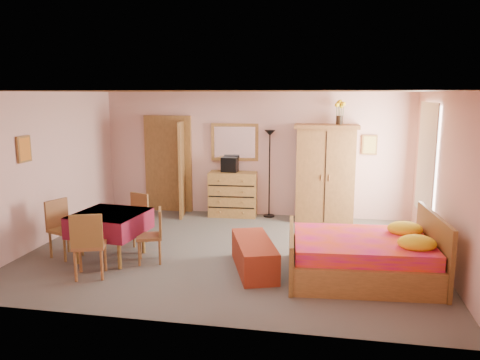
% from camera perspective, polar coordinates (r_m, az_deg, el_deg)
% --- Properties ---
extents(floor, '(6.50, 6.50, 0.00)m').
position_cam_1_polar(floor, '(7.81, -1.14, -8.70)').
color(floor, '#625E56').
rests_on(floor, ground).
extents(ceiling, '(6.50, 6.50, 0.00)m').
position_cam_1_polar(ceiling, '(7.37, -1.21, 10.75)').
color(ceiling, brown).
rests_on(ceiling, wall_back).
extents(wall_back, '(6.50, 0.10, 2.60)m').
position_cam_1_polar(wall_back, '(9.91, 1.76, 3.16)').
color(wall_back, beige).
rests_on(wall_back, floor).
extents(wall_front, '(6.50, 0.10, 2.60)m').
position_cam_1_polar(wall_front, '(5.11, -6.87, -3.95)').
color(wall_front, beige).
rests_on(wall_front, floor).
extents(wall_left, '(0.10, 5.00, 2.60)m').
position_cam_1_polar(wall_left, '(8.73, -22.56, 1.35)').
color(wall_left, beige).
rests_on(wall_left, floor).
extents(wall_right, '(0.10, 5.00, 2.60)m').
position_cam_1_polar(wall_right, '(7.54, 23.81, -0.09)').
color(wall_right, beige).
rests_on(wall_right, floor).
extents(doorway, '(1.06, 0.12, 2.15)m').
position_cam_1_polar(doorway, '(10.38, -8.70, 1.84)').
color(doorway, '#9E6B35').
rests_on(doorway, floor).
extents(window, '(0.08, 1.40, 1.95)m').
position_cam_1_polar(window, '(8.66, 21.85, 2.33)').
color(window, white).
rests_on(window, wall_right).
extents(picture_left, '(0.04, 0.32, 0.42)m').
position_cam_1_polar(picture_left, '(8.17, -24.85, 3.44)').
color(picture_left, orange).
rests_on(picture_left, wall_left).
extents(picture_back, '(0.30, 0.04, 0.40)m').
position_cam_1_polar(picture_back, '(9.78, 15.51, 4.15)').
color(picture_back, '#D8BF59').
rests_on(picture_back, wall_back).
extents(chest_of_drawers, '(1.02, 0.56, 0.94)m').
position_cam_1_polar(chest_of_drawers, '(9.91, -0.86, -1.72)').
color(chest_of_drawers, '#B07D3B').
rests_on(chest_of_drawers, floor).
extents(wall_mirror, '(1.01, 0.13, 0.79)m').
position_cam_1_polar(wall_mirror, '(9.94, -0.64, 4.63)').
color(wall_mirror, white).
rests_on(wall_mirror, wall_back).
extents(stereo, '(0.35, 0.26, 0.31)m').
position_cam_1_polar(stereo, '(9.82, -1.26, 1.89)').
color(stereo, black).
rests_on(stereo, chest_of_drawers).
extents(floor_lamp, '(0.26, 0.26, 1.83)m').
position_cam_1_polar(floor_lamp, '(9.76, 3.61, 0.74)').
color(floor_lamp, black).
rests_on(floor_lamp, floor).
extents(wardrobe, '(1.26, 0.66, 1.97)m').
position_cam_1_polar(wardrobe, '(9.54, 10.35, 0.78)').
color(wardrobe, '#9A6534').
rests_on(wardrobe, floor).
extents(sunflower_vase, '(0.20, 0.20, 0.47)m').
position_cam_1_polar(sunflower_vase, '(9.48, 12.06, 8.08)').
color(sunflower_vase, yellow).
rests_on(sunflower_vase, wardrobe).
extents(bed, '(2.16, 1.76, 0.95)m').
position_cam_1_polar(bed, '(6.84, 14.55, -7.69)').
color(bed, '#DB1577').
rests_on(bed, floor).
extents(bench, '(0.90, 1.43, 0.45)m').
position_cam_1_polar(bench, '(6.97, 1.73, -9.15)').
color(bench, maroon).
rests_on(bench, floor).
extents(dining_table, '(1.12, 1.12, 0.74)m').
position_cam_1_polar(dining_table, '(7.66, -15.48, -6.55)').
color(dining_table, maroon).
rests_on(dining_table, floor).
extents(chair_south, '(0.55, 0.55, 0.96)m').
position_cam_1_polar(chair_south, '(6.99, -17.85, -7.43)').
color(chair_south, '#A96939').
rests_on(chair_south, floor).
extents(chair_north, '(0.50, 0.50, 0.86)m').
position_cam_1_polar(chair_north, '(8.30, -12.91, -4.68)').
color(chair_north, '#A46D37').
rests_on(chair_north, floor).
extents(chair_west, '(0.53, 0.53, 0.91)m').
position_cam_1_polar(chair_west, '(7.93, -20.51, -5.62)').
color(chair_west, olive).
rests_on(chair_west, floor).
extents(chair_east, '(0.48, 0.48, 0.83)m').
position_cam_1_polar(chair_east, '(7.36, -10.99, -6.70)').
color(chair_east, '#925C31').
rests_on(chair_east, floor).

